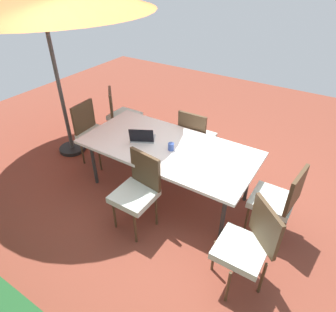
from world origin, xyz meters
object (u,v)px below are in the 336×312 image
Objects in this scene: chair_northwest at (248,244)px; laptop at (142,138)px; chair_southeast at (121,113)px; chair_south at (196,136)px; dining_table at (168,149)px; chair_north at (138,189)px; chair_east at (93,131)px; chair_west at (278,199)px; cup at (171,147)px.

laptop is (1.76, -0.72, 0.25)m from chair_northwest.
chair_southeast is 1.46m from chair_south.
chair_north is (-0.03, 0.71, -0.16)m from dining_table.
chair_east is at bearing -1.02° from dining_table.
chair_southeast and chair_northwest have the same top height.
dining_table is 1.42m from chair_east.
chair_west is (-2.88, 0.01, 0.00)m from chair_east.
laptop is at bearing 9.27° from dining_table.
chair_northwest is 1.52m from cup.
chair_south is at bearing -91.56° from dining_table.
chair_east is 2.46× the size of laptop.
chair_north is 10.06× the size of cup.
chair_west is 2.46× the size of laptop.
chair_south is at bearing -132.03° from chair_southeast.
laptop is (-1.07, 0.80, 0.25)m from chair_southeast.
chair_east is at bearing -32.89° from laptop.
dining_table is 2.35× the size of chair_south.
chair_northwest is at bearing 4.54° from chair_north.
chair_west is at bearing -179.42° from dining_table.
cup is at bearing 93.21° from chair_north.
chair_west is at bearing -93.26° from chair_east.
chair_east and chair_north have the same top height.
dining_table is at bearing -82.51° from chair_west.
chair_northwest is at bearing 130.43° from chair_south.
chair_south reaches higher than laptop.
laptop is 4.09× the size of cup.
chair_north is at bearing -177.07° from chair_southeast.
laptop is at bearing 128.88° from chair_north.
dining_table is at bearing -159.62° from chair_southeast.
laptop is at bearing -80.75° from chair_west.
chair_east is (1.41, -0.03, -0.16)m from dining_table.
chair_southeast is 0.71m from chair_east.
chair_northwest is at bearing 129.59° from laptop.
chair_south is 2.46× the size of laptop.
chair_southeast is at bearing -27.41° from cup.
chair_northwest is 2.46× the size of laptop.
chair_southeast and chair_north have the same top height.
dining_table is at bearing -94.07° from chair_east.
dining_table is 23.58× the size of cup.
chair_west is at bearing 127.52° from chair_northwest.
chair_southeast is 1.00× the size of chair_northwest.
chair_southeast is at bearing -64.84° from laptop.
chair_east is 1.08m from laptop.
dining_table is 0.73m from chair_north.
chair_east is 2.92m from chair_northwest.
chair_south is 1.46m from chair_north.
chair_southeast is at bearing -97.04° from chair_west.
chair_south is 1.62m from chair_west.
chair_east and chair_northwest have the same top height.
chair_east reaches higher than dining_table.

